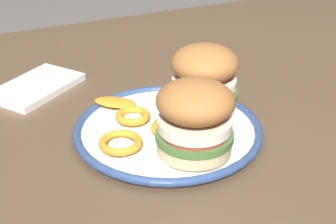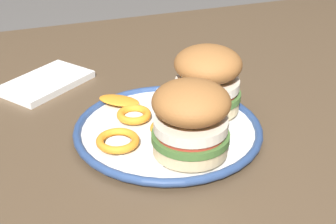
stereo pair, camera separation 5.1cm
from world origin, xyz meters
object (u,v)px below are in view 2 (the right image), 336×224
at_px(sandwich_half_left, 205,79).
at_px(sandwich_half_right, 191,118).
at_px(dinner_plate, 168,130).
at_px(dining_table, 204,161).

bearing_deg(sandwich_half_left, sandwich_half_right, -121.99).
height_order(dinner_plate, sandwich_half_right, sandwich_half_right).
bearing_deg(sandwich_half_left, dining_table, 9.13).
height_order(dining_table, sandwich_half_left, sandwich_half_left).
distance_m(dining_table, sandwich_half_left, 0.15).
relative_size(dinner_plate, sandwich_half_left, 1.97).
bearing_deg(sandwich_half_left, dinner_plate, -157.16).
distance_m(dinner_plate, sandwich_half_right, 0.10).
distance_m(dinner_plate, sandwich_half_left, 0.10).
bearing_deg(sandwich_half_right, sandwich_half_left, 58.01).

